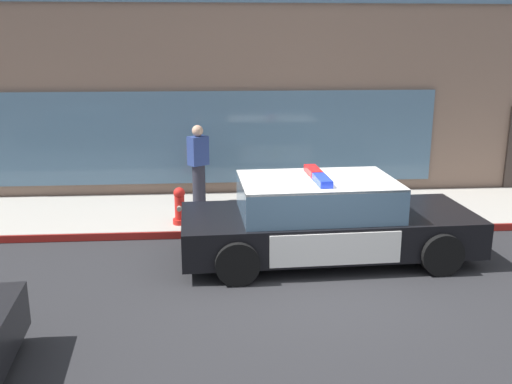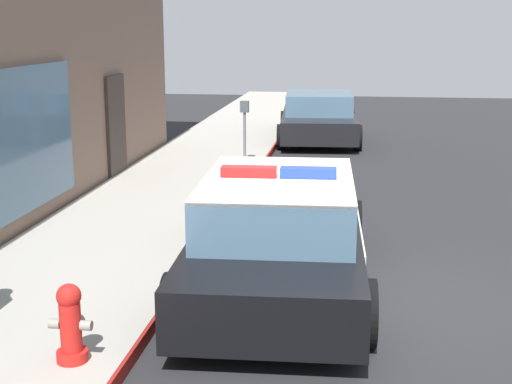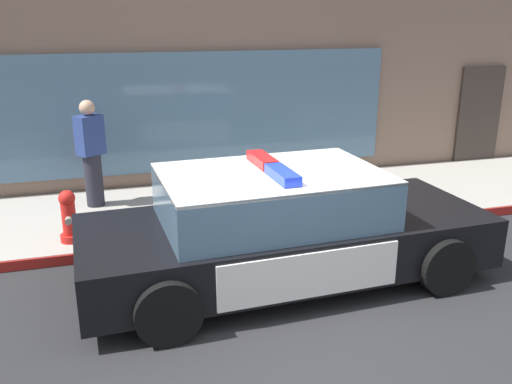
{
  "view_description": "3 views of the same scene",
  "coord_description": "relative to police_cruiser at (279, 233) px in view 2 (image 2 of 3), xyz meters",
  "views": [
    {
      "loc": [
        -1.47,
        -8.21,
        3.57
      ],
      "look_at": [
        -0.75,
        1.31,
        1.04
      ],
      "focal_mm": 39.89,
      "sensor_mm": 36.0,
      "label": 1
    },
    {
      "loc": [
        -7.85,
        -0.08,
        3.09
      ],
      "look_at": [
        0.46,
        1.06,
        1.14
      ],
      "focal_mm": 51.02,
      "sensor_mm": 36.0,
      "label": 2
    },
    {
      "loc": [
        -1.63,
        -4.99,
        3.11
      ],
      "look_at": [
        0.3,
        1.7,
        0.84
      ],
      "focal_mm": 38.38,
      "sensor_mm": 36.0,
      "label": 3
    }
  ],
  "objects": [
    {
      "name": "ground",
      "position": [
        -0.36,
        -0.78,
        -0.68
      ],
      "size": [
        48.0,
        48.0,
        0.0
      ],
      "primitive_type": "plane",
      "color": "#262628"
    },
    {
      "name": "sidewalk",
      "position": [
        -0.36,
        2.5,
        -0.6
      ],
      "size": [
        48.0,
        2.71,
        0.15
      ],
      "primitive_type": "cube",
      "color": "#A39E93",
      "rests_on": "ground"
    },
    {
      "name": "curb_red_paint",
      "position": [
        -0.36,
        1.13,
        -0.6
      ],
      "size": [
        28.8,
        0.04,
        0.14
      ],
      "primitive_type": "cube",
      "color": "maroon",
      "rests_on": "ground"
    },
    {
      "name": "police_cruiser",
      "position": [
        0.0,
        0.0,
        0.0
      ],
      "size": [
        4.95,
        2.26,
        1.49
      ],
      "rotation": [
        0.0,
        0.0,
        0.04
      ],
      "color": "black",
      "rests_on": "ground"
    },
    {
      "name": "fire_hydrant",
      "position": [
        -2.5,
        1.58,
        -0.18
      ],
      "size": [
        0.34,
        0.39,
        0.73
      ],
      "color": "red",
      "rests_on": "sidewalk"
    },
    {
      "name": "car_down_street",
      "position": [
        11.16,
        0.13,
        -0.05
      ],
      "size": [
        4.39,
        2.33,
        1.29
      ],
      "rotation": [
        0.0,
        0.0,
        0.07
      ],
      "color": "black",
      "rests_on": "ground"
    },
    {
      "name": "parking_meter",
      "position": [
        6.99,
        1.49,
        0.4
      ],
      "size": [
        0.12,
        0.18,
        1.34
      ],
      "color": "slate",
      "rests_on": "sidewalk"
    }
  ]
}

